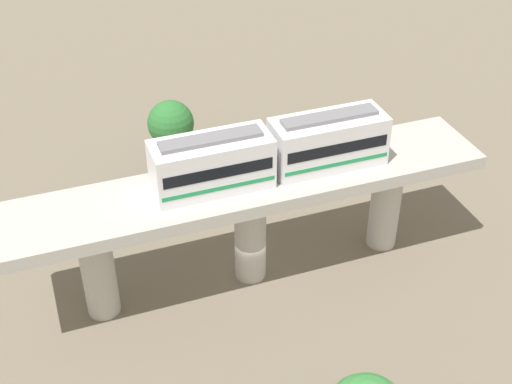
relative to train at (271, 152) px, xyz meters
The scene contains 6 objects.
ground_plane 8.78m from the train, 90.00° to the left, with size 120.00×120.00×0.00m, color #706654.
viaduct 3.50m from the train, 90.00° to the left, with size 5.20×28.00×7.16m.
train is the anchor object (origin of this frame).
parked_car_blue 14.61m from the train, 50.68° to the left, with size 2.63×4.48×1.76m.
parked_car_red 13.14m from the train, 12.74° to the right, with size 2.29×4.39×1.76m.
tree_near_viaduct 14.80m from the train, 10.83° to the left, with size 3.44×3.44×5.39m.
Camera 1 is at (-31.24, 11.02, 29.86)m, focal length 49.89 mm.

